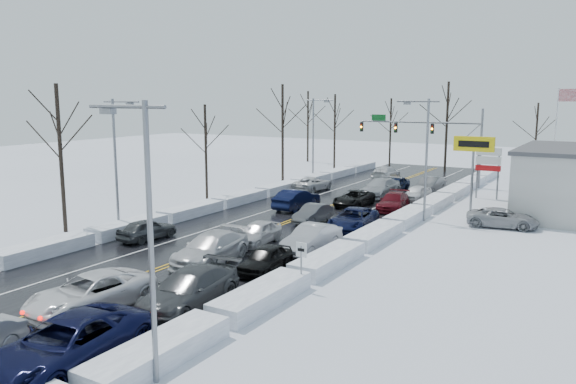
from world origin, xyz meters
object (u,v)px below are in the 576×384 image
Objects in this scene: oncoming_car_0 at (297,209)px; flagpole at (557,130)px; tires_plus_sign at (474,149)px; traffic_signal_mast at (432,132)px.

flagpole is at bearing -127.47° from oncoming_car_0.
oncoming_car_0 is (-12.43, -6.95, -4.99)m from tires_plus_sign.
traffic_signal_mast is 13.92m from tires_plus_sign.
tires_plus_sign is 0.60× the size of flagpole.
flagpole is at bearing 9.73° from traffic_signal_mast.
traffic_signal_mast is 20.44m from oncoming_car_0.
flagpole reaches higher than tires_plus_sign.
traffic_signal_mast is 1.33× the size of flagpole.
tires_plus_sign is 15.09m from oncoming_car_0.
traffic_signal_mast is 2.66× the size of oncoming_car_0.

